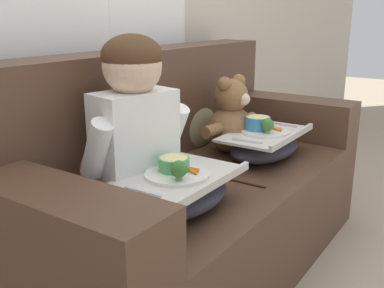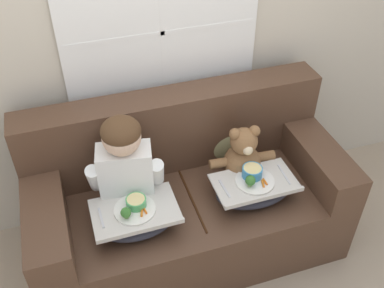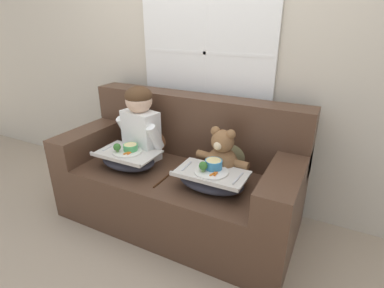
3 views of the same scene
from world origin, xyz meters
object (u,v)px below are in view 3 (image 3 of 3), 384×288
object	(u,v)px
throw_pillow_behind_child	(155,132)
child_figure	(140,120)
couch	(181,177)
lap_tray_child	(128,159)
throw_pillow_behind_teddy	(232,147)
teddy_bear	(222,157)
lap_tray_teddy	(211,179)

from	to	relation	value
throw_pillow_behind_child	child_figure	distance (m)	0.26
couch	lap_tray_child	bearing A→B (deg)	-149.76
child_figure	lap_tray_child	xyz separation A→B (m)	(0.00, -0.19, -0.26)
couch	throw_pillow_behind_teddy	size ratio (longest dim) A/B	5.38
teddy_bear	lap_tray_teddy	size ratio (longest dim) A/B	0.85
throw_pillow_behind_child	lap_tray_teddy	distance (m)	0.81
teddy_bear	throw_pillow_behind_child	bearing A→B (deg)	163.70
throw_pillow_behind_child	throw_pillow_behind_teddy	distance (m)	0.71
throw_pillow_behind_teddy	lap_tray_child	world-z (taller)	throw_pillow_behind_teddy
throw_pillow_behind_child	child_figure	xyz separation A→B (m)	(-0.00, -0.20, 0.17)
lap_tray_child	lap_tray_teddy	xyz separation A→B (m)	(0.71, 0.00, 0.00)
teddy_bear	lap_tray_child	bearing A→B (deg)	-165.51
lap_tray_child	throw_pillow_behind_child	bearing A→B (deg)	89.98
child_figure	lap_tray_teddy	xyz separation A→B (m)	(0.71, -0.19, -0.26)
throw_pillow_behind_child	throw_pillow_behind_teddy	xyz separation A→B (m)	(0.71, 0.00, 0.00)
lap_tray_teddy	teddy_bear	bearing A→B (deg)	89.94
couch	throw_pillow_behind_child	bearing A→B (deg)	152.63
couch	throw_pillow_behind_child	world-z (taller)	couch
throw_pillow_behind_teddy	lap_tray_child	bearing A→B (deg)	-151.17
couch	throw_pillow_behind_teddy	distance (m)	0.48
throw_pillow_behind_child	lap_tray_child	distance (m)	0.40
couch	lap_tray_teddy	distance (m)	0.45
child_figure	couch	bearing A→B (deg)	3.14
teddy_bear	couch	bearing A→B (deg)	176.17
throw_pillow_behind_teddy	child_figure	xyz separation A→B (m)	(-0.71, -0.20, 0.17)
child_figure	lap_tray_teddy	size ratio (longest dim) A/B	1.25
child_figure	lap_tray_child	world-z (taller)	child_figure
lap_tray_child	couch	bearing A→B (deg)	30.24
throw_pillow_behind_child	lap_tray_child	world-z (taller)	throw_pillow_behind_child
throw_pillow_behind_child	lap_tray_child	bearing A→B (deg)	-90.02
teddy_bear	lap_tray_teddy	distance (m)	0.20
child_figure	lap_tray_child	bearing A→B (deg)	-89.98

